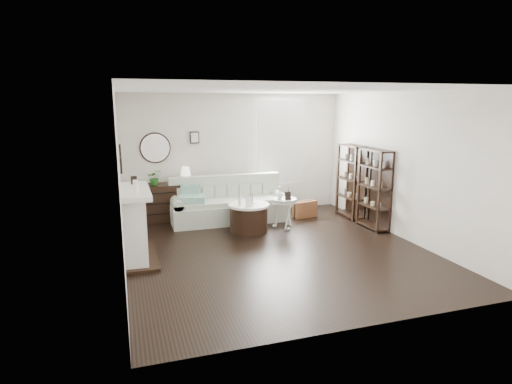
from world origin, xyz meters
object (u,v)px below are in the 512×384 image
object	(u,v)px
drum_table	(249,218)
pedestal_table	(284,201)
sofa	(228,206)
dresser	(170,202)

from	to	relation	value
drum_table	pedestal_table	xyz separation A→B (m)	(0.75, 0.01, 0.28)
drum_table	sofa	bearing A→B (deg)	101.50
sofa	drum_table	xyz separation A→B (m)	(0.18, -0.91, -0.03)
sofa	drum_table	size ratio (longest dim) A/B	3.05
dresser	pedestal_table	bearing A→B (deg)	-31.26
dresser	pedestal_table	distance (m)	2.49
pedestal_table	drum_table	bearing A→B (deg)	-179.06
dresser	pedestal_table	size ratio (longest dim) A/B	1.96
sofa	dresser	xyz separation A→B (m)	(-1.19, 0.39, 0.09)
sofa	drum_table	distance (m)	0.93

